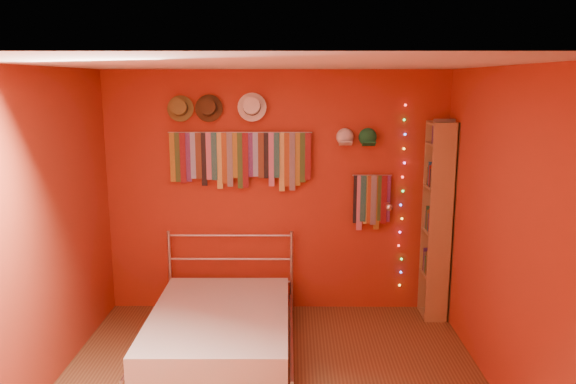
{
  "coord_description": "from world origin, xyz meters",
  "views": [
    {
      "loc": [
        0.17,
        -3.93,
        2.39
      ],
      "look_at": [
        0.13,
        0.9,
        1.43
      ],
      "focal_mm": 35.0,
      "sensor_mm": 36.0,
      "label": 1
    }
  ],
  "objects_px": {
    "reading_lamp": "(388,206)",
    "bed": "(220,329)",
    "tie_rack": "(241,157)",
    "bookshelf": "(441,220)"
  },
  "relations": [
    {
      "from": "bookshelf",
      "to": "reading_lamp",
      "type": "bearing_deg",
      "value": -178.06
    },
    {
      "from": "tie_rack",
      "to": "bed",
      "type": "height_order",
      "value": "tie_rack"
    },
    {
      "from": "bed",
      "to": "tie_rack",
      "type": "bearing_deg",
      "value": 82.17
    },
    {
      "from": "reading_lamp",
      "to": "bookshelf",
      "type": "height_order",
      "value": "bookshelf"
    },
    {
      "from": "bookshelf",
      "to": "bed",
      "type": "bearing_deg",
      "value": -159.69
    },
    {
      "from": "reading_lamp",
      "to": "bed",
      "type": "height_order",
      "value": "reading_lamp"
    },
    {
      "from": "reading_lamp",
      "to": "bed",
      "type": "relative_size",
      "value": 0.17
    },
    {
      "from": "reading_lamp",
      "to": "bookshelf",
      "type": "xyz_separation_m",
      "value": [
        0.53,
        0.02,
        -0.14
      ]
    },
    {
      "from": "tie_rack",
      "to": "bed",
      "type": "relative_size",
      "value": 0.8
    },
    {
      "from": "bookshelf",
      "to": "bed",
      "type": "distance_m",
      "value": 2.42
    }
  ]
}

